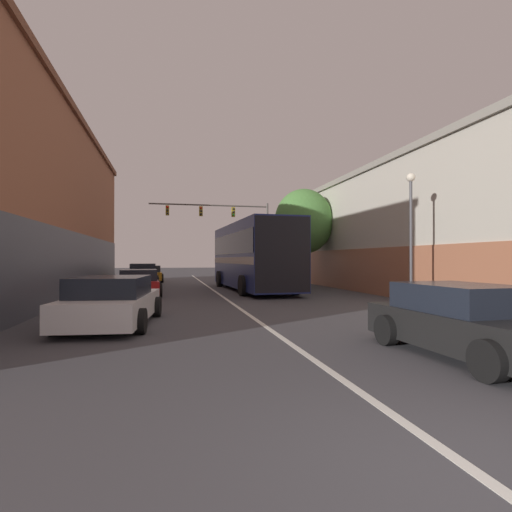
% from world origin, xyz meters
% --- Properties ---
extents(ground_plane, '(160.00, 160.00, 0.00)m').
position_xyz_m(ground_plane, '(0.00, 0.00, 0.00)').
color(ground_plane, '#424247').
extents(lane_center_line, '(0.14, 46.61, 0.01)m').
position_xyz_m(lane_center_line, '(0.00, 17.31, 0.00)').
color(lane_center_line, silver).
rests_on(lane_center_line, ground_plane).
extents(building_right_storefront, '(7.20, 22.93, 6.59)m').
position_xyz_m(building_right_storefront, '(10.92, 16.09, 3.41)').
color(building_right_storefront, '#B7B2A3').
rests_on(building_right_storefront, ground_plane).
extents(bus, '(3.28, 10.74, 3.71)m').
position_xyz_m(bus, '(2.16, 19.47, 2.07)').
color(bus, navy).
rests_on(bus, ground_plane).
extents(hatchback_foreground, '(2.06, 4.17, 1.29)m').
position_xyz_m(hatchback_foreground, '(2.78, 3.72, 0.62)').
color(hatchback_foreground, black).
rests_on(hatchback_foreground, ground_plane).
extents(parked_car_left_near, '(2.49, 4.74, 1.30)m').
position_xyz_m(parked_car_left_near, '(-3.93, 8.67, 0.62)').
color(parked_car_left_near, silver).
rests_on(parked_car_left_near, ground_plane).
extents(parked_car_left_mid, '(2.31, 4.59, 1.26)m').
position_xyz_m(parked_car_left_mid, '(-3.98, 29.16, 0.62)').
color(parked_car_left_mid, orange).
rests_on(parked_car_left_mid, ground_plane).
extents(parked_car_left_far, '(2.28, 4.15, 1.26)m').
position_xyz_m(parked_car_left_far, '(-3.88, 17.38, 0.61)').
color(parked_car_left_far, red).
rests_on(parked_car_left_far, ground_plane).
extents(parked_car_left_distant, '(2.06, 4.39, 1.47)m').
position_xyz_m(parked_car_left_distant, '(-4.06, 24.04, 0.70)').
color(parked_car_left_distant, black).
rests_on(parked_car_left_distant, ground_plane).
extents(traffic_signal_gantry, '(9.92, 0.36, 6.53)m').
position_xyz_m(traffic_signal_gantry, '(2.43, 30.60, 4.93)').
color(traffic_signal_gantry, '#514C47').
rests_on(traffic_signal_gantry, ground_plane).
extents(street_lamp, '(0.30, 0.30, 4.78)m').
position_xyz_m(street_lamp, '(5.84, 10.00, 2.68)').
color(street_lamp, '#47474C').
rests_on(street_lamp, ground_plane).
extents(street_tree_near, '(3.01, 2.71, 5.38)m').
position_xyz_m(street_tree_near, '(5.70, 21.57, 3.71)').
color(street_tree_near, '#4C3823').
rests_on(street_tree_near, ground_plane).
extents(street_tree_far, '(3.76, 3.38, 6.24)m').
position_xyz_m(street_tree_far, '(5.98, 21.72, 4.16)').
color(street_tree_far, '#3D2D1E').
rests_on(street_tree_far, ground_plane).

